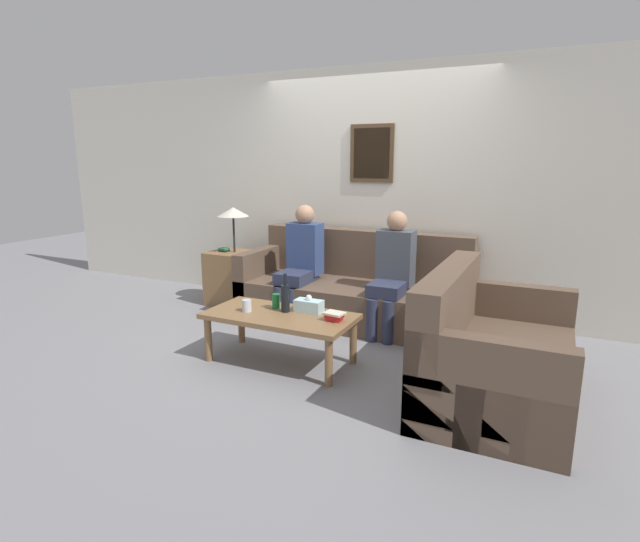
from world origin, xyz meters
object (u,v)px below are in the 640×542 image
object	(u,v)px
couch_main	(354,291)
drinking_glass	(247,306)
wine_bottle	(285,297)
person_right	(392,270)
couch_side	(490,357)
person_left	(301,259)
coffee_table	(280,320)

from	to	relation	value
couch_main	drinking_glass	world-z (taller)	couch_main
wine_bottle	person_right	world-z (taller)	person_right
couch_side	wine_bottle	bearing A→B (deg)	90.20
person_right	wine_bottle	bearing A→B (deg)	-119.51
couch_side	person_right	world-z (taller)	person_right
couch_side	person_left	bearing A→B (deg)	62.65
couch_side	coffee_table	world-z (taller)	couch_side
couch_side	drinking_glass	xyz separation A→B (m)	(-1.91, -0.14, 0.16)
drinking_glass	person_right	bearing A→B (deg)	53.01
person_right	couch_side	bearing A→B (deg)	-44.51
wine_bottle	drinking_glass	world-z (taller)	wine_bottle
drinking_glass	person_right	size ratio (longest dim) A/B	0.09
couch_side	couch_main	bearing A→B (deg)	50.75
wine_bottle	couch_side	bearing A→B (deg)	0.20
drinking_glass	person_left	bearing A→B (deg)	96.13
couch_side	person_right	xyz separation A→B (m)	(-1.04, 1.02, 0.32)
couch_side	drinking_glass	bearing A→B (deg)	94.11
couch_side	coffee_table	size ratio (longest dim) A/B	1.22
couch_side	person_left	size ratio (longest dim) A/B	1.26
couch_main	person_left	size ratio (longest dim) A/B	1.95
coffee_table	drinking_glass	world-z (taller)	drinking_glass
coffee_table	person_right	xyz separation A→B (m)	(0.59, 1.10, 0.26)
coffee_table	wine_bottle	bearing A→B (deg)	80.18
couch_main	coffee_table	world-z (taller)	couch_main
drinking_glass	wine_bottle	bearing A→B (deg)	24.31
person_right	drinking_glass	bearing A→B (deg)	-126.99
person_left	person_right	xyz separation A→B (m)	(1.00, -0.03, -0.01)
drinking_glass	person_right	world-z (taller)	person_right
couch_main	drinking_glass	bearing A→B (deg)	-106.61
couch_main	person_right	xyz separation A→B (m)	(0.47, -0.21, 0.32)
coffee_table	drinking_glass	size ratio (longest dim) A/B	12.29
coffee_table	person_right	bearing A→B (deg)	61.62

